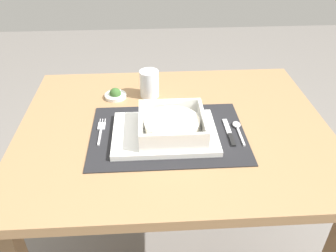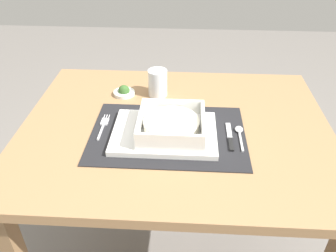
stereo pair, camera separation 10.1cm
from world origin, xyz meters
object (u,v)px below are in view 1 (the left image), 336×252
(dining_table, at_px, (173,151))
(drinking_glass, at_px, (149,85))
(butter_knife, at_px, (230,134))
(fork, at_px, (101,129))
(spoon, at_px, (237,127))
(condiment_saucer, at_px, (115,95))
(porridge_bowl, at_px, (172,125))

(dining_table, distance_m, drinking_glass, 0.25)
(butter_knife, bearing_deg, drinking_glass, 128.68)
(butter_knife, relative_size, drinking_glass, 1.45)
(fork, distance_m, drinking_glass, 0.26)
(spoon, height_order, condiment_saucer, condiment_saucer)
(porridge_bowl, height_order, spoon, porridge_bowl)
(fork, distance_m, spoon, 0.41)
(fork, bearing_deg, condiment_saucer, 76.65)
(dining_table, height_order, porridge_bowl, porridge_bowl)
(fork, bearing_deg, butter_knife, -11.66)
(dining_table, height_order, butter_knife, butter_knife)
(dining_table, relative_size, condiment_saucer, 12.79)
(porridge_bowl, bearing_deg, condiment_saucer, 126.43)
(spoon, bearing_deg, dining_table, 165.54)
(dining_table, height_order, spoon, spoon)
(dining_table, xyz_separation_m, drinking_glass, (-0.07, 0.19, 0.14))
(spoon, distance_m, condiment_saucer, 0.44)
(fork, bearing_deg, dining_table, -0.27)
(fork, bearing_deg, porridge_bowl, -16.25)
(drinking_glass, bearing_deg, porridge_bowl, -76.31)
(fork, relative_size, condiment_saucer, 1.81)
(drinking_glass, relative_size, condiment_saucer, 1.26)
(dining_table, xyz_separation_m, spoon, (0.19, -0.03, 0.11))
(spoon, bearing_deg, butter_knife, -139.50)
(fork, height_order, butter_knife, butter_knife)
(spoon, bearing_deg, porridge_bowl, -176.94)
(porridge_bowl, relative_size, condiment_saucer, 2.54)
(butter_knife, xyz_separation_m, condiment_saucer, (-0.35, 0.25, 0.00))
(condiment_saucer, bearing_deg, fork, -98.78)
(fork, distance_m, condiment_saucer, 0.20)
(porridge_bowl, height_order, drinking_glass, drinking_glass)
(spoon, xyz_separation_m, drinking_glass, (-0.26, 0.22, 0.03))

